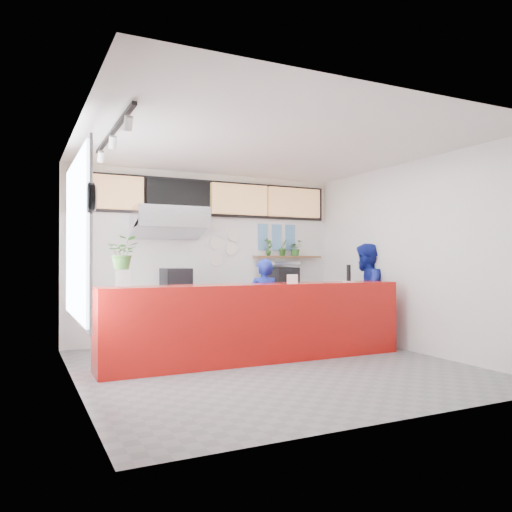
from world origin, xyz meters
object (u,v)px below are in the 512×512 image
object	(u,v)px
panini_oven	(176,280)
staff_right	(366,293)
service_counter	(259,323)
pepper_mill	(349,273)
espresso_machine	(280,278)
staff_center	(263,305)

from	to	relation	value
panini_oven	staff_right	size ratio (longest dim) A/B	0.26
service_counter	pepper_mill	distance (m)	1.66
service_counter	panini_oven	size ratio (longest dim) A/B	10.12
panini_oven	pepper_mill	distance (m)	2.88
espresso_machine	pepper_mill	bearing A→B (deg)	-107.09
panini_oven	espresso_machine	xyz separation A→B (m)	(2.01, 0.00, -0.00)
espresso_machine	staff_right	distance (m)	1.60
panini_oven	staff_center	bearing A→B (deg)	-50.82
service_counter	staff_right	bearing A→B (deg)	14.50
service_counter	staff_center	world-z (taller)	staff_center
panini_oven	staff_center	xyz separation A→B (m)	(1.06, -1.18, -0.37)
panini_oven	pepper_mill	world-z (taller)	pepper_mill
espresso_machine	staff_right	size ratio (longest dim) A/B	0.36
espresso_machine	pepper_mill	xyz separation A→B (m)	(0.18, -1.87, 0.14)
panini_oven	espresso_machine	distance (m)	2.01
panini_oven	espresso_machine	world-z (taller)	panini_oven
service_counter	panini_oven	world-z (taller)	panini_oven
staff_center	pepper_mill	size ratio (longest dim) A/B	5.77
staff_center	service_counter	bearing A→B (deg)	61.00
staff_center	pepper_mill	xyz separation A→B (m)	(1.13, -0.69, 0.51)
staff_right	pepper_mill	size ratio (longest dim) A/B	6.83
staff_center	pepper_mill	distance (m)	1.42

